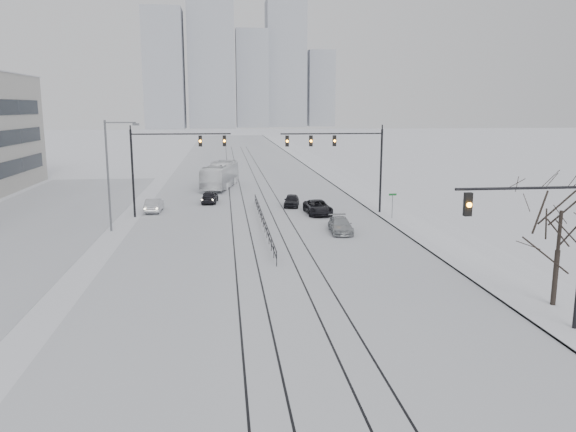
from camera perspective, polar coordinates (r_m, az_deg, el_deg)
The scene contains 20 objects.
ground at distance 19.38m, azimuth 4.20°, elevation -20.02°, with size 500.00×500.00×0.00m, color silver.
road at distance 77.02m, azimuth -4.12°, elevation 3.51°, with size 22.00×260.00×0.02m, color silver.
sidewalk_east at distance 78.74m, azimuth 5.76°, elevation 3.70°, with size 5.00×260.00×0.16m, color white.
curb at distance 78.26m, azimuth 4.01°, elevation 3.67°, with size 0.10×260.00×0.12m, color gray.
parking_strip at distance 54.89m, azimuth -24.24°, elevation -0.46°, with size 14.00×60.00×0.03m, color silver.
tram_rails at distance 57.27m, azimuth -3.24°, elevation 0.95°, with size 5.30×180.00×0.01m.
skyline at distance 290.79m, azimuth -5.09°, elevation 15.00°, with size 96.00×48.00×72.00m.
traffic_mast_near at distance 26.89m, azimuth 25.02°, elevation -1.68°, with size 6.10×0.37×7.00m.
traffic_mast_ne at distance 52.71m, azimuth 5.95°, elevation 6.33°, with size 9.60×0.37×8.00m.
traffic_mast_nw at distance 52.75m, azimuth -12.38°, elevation 5.93°, with size 9.10×0.37×8.00m.
street_light_west at distance 47.41m, azimuth -17.51°, elevation 4.70°, with size 2.73×0.25×9.00m.
bare_tree at distance 30.66m, azimuth 25.96°, elevation -0.45°, with size 4.40×4.40×6.10m.
median_fence at distance 47.37m, azimuth -2.53°, elevation -0.54°, with size 0.06×24.00×1.00m.
street_sign at distance 51.27m, azimuth 10.57°, elevation 1.39°, with size 0.70×0.06×2.40m.
sedan_sb_inner at distance 60.00m, azimuth -7.95°, elevation 1.94°, with size 1.57×3.89×1.33m, color black.
sedan_sb_outer at distance 55.81m, azimuth -13.45°, elevation 1.06°, with size 1.39×4.00×1.32m, color #B3B6BC.
sedan_nb_front at distance 53.17m, azimuth 3.05°, elevation 0.87°, with size 2.19×4.75×1.32m, color black.
sedan_nb_right at distance 45.48m, azimuth 5.36°, elevation -0.96°, with size 1.70×4.19×1.22m, color #9CA0A3.
sedan_nb_far at distance 57.28m, azimuth 0.37°, elevation 1.57°, with size 1.47×3.64×1.24m, color black.
box_truck at distance 70.99m, azimuth -6.90°, elevation 4.10°, with size 2.66×11.35×3.16m, color white.
Camera 1 is at (-3.22, -16.31, 9.97)m, focal length 35.00 mm.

